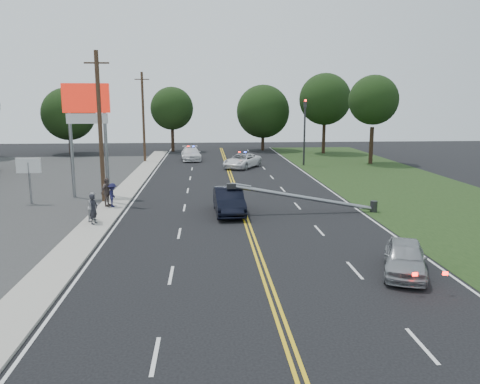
{
  "coord_description": "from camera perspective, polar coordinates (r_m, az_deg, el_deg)",
  "views": [
    {
      "loc": [
        -2.26,
        -19.65,
        6.71
      ],
      "look_at": [
        -0.36,
        6.35,
        1.7
      ],
      "focal_mm": 35.0,
      "sensor_mm": 36.0,
      "label": 1
    }
  ],
  "objects": [
    {
      "name": "tree_9",
      "position": [
        53.68,
        15.98,
        10.71
      ],
      "size": [
        5.37,
        5.37,
        9.65
      ],
      "color": "black",
      "rests_on": "ground"
    },
    {
      "name": "crashed_sedan",
      "position": [
        28.56,
        -1.37,
        -1.08
      ],
      "size": [
        1.9,
        4.89,
        1.59
      ],
      "primitive_type": "imported",
      "rotation": [
        0.0,
        0.0,
        0.04
      ],
      "color": "black",
      "rests_on": "ground"
    },
    {
      "name": "tree_8",
      "position": [
        63.46,
        10.32,
        11.06
      ],
      "size": [
        6.74,
        6.74,
        10.48
      ],
      "color": "black",
      "rests_on": "ground"
    },
    {
      "name": "emergency_b",
      "position": [
        55.37,
        -6.0,
        4.67
      ],
      "size": [
        2.59,
        5.51,
        1.56
      ],
      "primitive_type": "imported",
      "rotation": [
        0.0,
        0.0,
        0.08
      ],
      "color": "white",
      "rests_on": "ground"
    },
    {
      "name": "small_sign",
      "position": [
        34.03,
        -24.35,
        2.52
      ],
      "size": [
        1.6,
        0.14,
        3.1
      ],
      "color": "gray",
      "rests_on": "ground"
    },
    {
      "name": "utility_pole_mid",
      "position": [
        32.44,
        -16.68,
        7.55
      ],
      "size": [
        1.6,
        0.28,
        10.0
      ],
      "color": "#382619",
      "rests_on": "ground"
    },
    {
      "name": "bystander_a",
      "position": [
        26.9,
        -17.42,
        -1.99
      ],
      "size": [
        0.55,
        0.69,
        1.66
      ],
      "primitive_type": "imported",
      "rotation": [
        0.0,
        0.0,
        1.28
      ],
      "color": "#212128",
      "rests_on": "sidewalk"
    },
    {
      "name": "pylon_sign",
      "position": [
        34.65,
        -18.18,
        9.17
      ],
      "size": [
        3.2,
        0.35,
        8.0
      ],
      "color": "gray",
      "rests_on": "ground"
    },
    {
      "name": "traffic_signal",
      "position": [
        50.81,
        7.89,
        7.96
      ],
      "size": [
        0.28,
        0.41,
        7.05
      ],
      "color": "#2D2D30",
      "rests_on": "ground"
    },
    {
      "name": "utility_pole_far",
      "position": [
        54.12,
        -11.7,
        8.94
      ],
      "size": [
        1.6,
        0.28,
        10.0
      ],
      "color": "#382619",
      "rests_on": "ground"
    },
    {
      "name": "tree_6",
      "position": [
        65.48,
        -8.31,
        10.04
      ],
      "size": [
        5.82,
        5.82,
        8.8
      ],
      "color": "black",
      "rests_on": "ground"
    },
    {
      "name": "bystander_d",
      "position": [
        31.17,
        -15.94,
        -0.02
      ],
      "size": [
        0.88,
        1.17,
        1.85
      ],
      "primitive_type": "imported",
      "rotation": [
        0.0,
        0.0,
        1.12
      ],
      "color": "#5B4D49",
      "rests_on": "sidewalk"
    },
    {
      "name": "emergency_a",
      "position": [
        48.7,
        0.28,
        3.83
      ],
      "size": [
        4.77,
        5.75,
        1.46
      ],
      "primitive_type": "imported",
      "rotation": [
        0.0,
        0.0,
        -0.54
      ],
      "color": "white",
      "rests_on": "ground"
    },
    {
      "name": "bystander_c",
      "position": [
        30.93,
        -15.26,
        -0.36
      ],
      "size": [
        0.64,
        1.03,
        1.54
      ],
      "primitive_type": "imported",
      "rotation": [
        0.0,
        0.0,
        1.64
      ],
      "color": "#17173A",
      "rests_on": "sidewalk"
    },
    {
      "name": "ground",
      "position": [
        20.88,
        2.28,
        -7.87
      ],
      "size": [
        120.0,
        120.0,
        0.0
      ],
      "primitive_type": "plane",
      "color": "black",
      "rests_on": "ground"
    },
    {
      "name": "fallen_streetlight",
      "position": [
        28.97,
        8.76,
        -0.78
      ],
      "size": [
        9.36,
        0.44,
        1.91
      ],
      "color": "#2D2D30",
      "rests_on": "ground"
    },
    {
      "name": "sidewalk",
      "position": [
        31.0,
        -15.52,
        -1.91
      ],
      "size": [
        1.8,
        70.0,
        0.12
      ],
      "primitive_type": "cube",
      "color": "#A39E94",
      "rests_on": "ground"
    },
    {
      "name": "tree_7",
      "position": [
        66.48,
        2.82,
        9.77
      ],
      "size": [
        7.4,
        7.4,
        9.14
      ],
      "color": "black",
      "rests_on": "ground"
    },
    {
      "name": "tree_5",
      "position": [
        65.76,
        -20.19,
        8.92
      ],
      "size": [
        6.83,
        6.83,
        8.63
      ],
      "color": "black",
      "rests_on": "ground"
    },
    {
      "name": "grass_verge",
      "position": [
        34.24,
        23.33,
        -1.31
      ],
      "size": [
        12.0,
        80.0,
        0.01
      ],
      "primitive_type": "cube",
      "color": "black",
      "rests_on": "ground"
    },
    {
      "name": "centerline_yellow",
      "position": [
        30.48,
        0.17,
        -1.82
      ],
      "size": [
        0.36,
        80.0,
        0.0
      ],
      "primitive_type": "cube",
      "color": "gold",
      "rests_on": "ground"
    },
    {
      "name": "waiting_sedan",
      "position": [
        19.8,
        19.47,
        -7.54
      ],
      "size": [
        2.92,
        4.23,
        1.34
      ],
      "primitive_type": "imported",
      "rotation": [
        0.0,
        0.0,
        -0.38
      ],
      "color": "#93969A",
      "rests_on": "ground"
    },
    {
      "name": "bystander_b",
      "position": [
        27.57,
        -17.43,
        -1.72
      ],
      "size": [
        0.89,
        0.98,
        1.63
      ],
      "primitive_type": "imported",
      "rotation": [
        0.0,
        0.0,
        1.14
      ],
      "color": "#A8A8AD",
      "rests_on": "sidewalk"
    }
  ]
}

